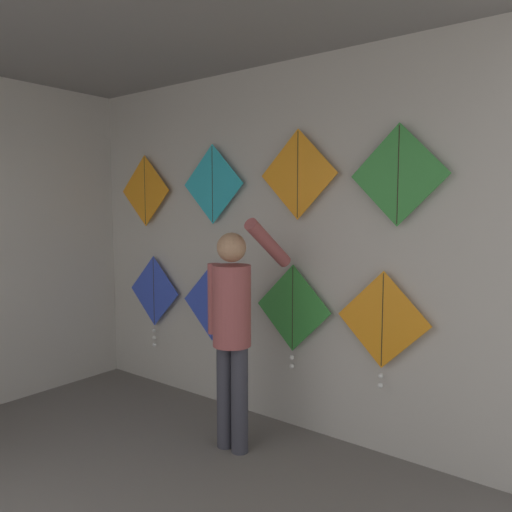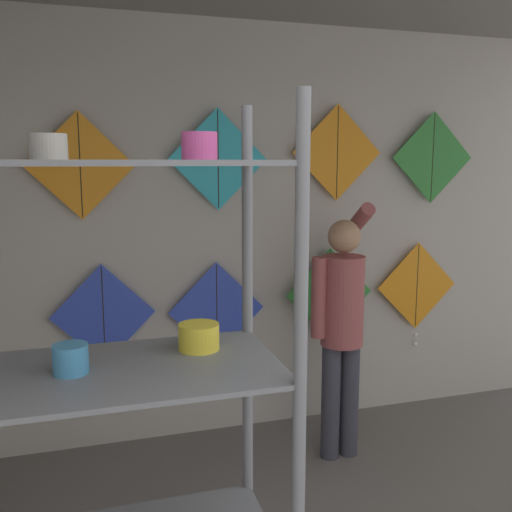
{
  "view_description": "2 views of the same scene",
  "coord_description": "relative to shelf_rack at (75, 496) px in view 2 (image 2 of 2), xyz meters",
  "views": [
    {
      "loc": [
        2.49,
        0.37,
        1.71
      ],
      "look_at": [
        0.27,
        3.25,
        1.35
      ],
      "focal_mm": 35.0,
      "sensor_mm": 36.0,
      "label": 1
    },
    {
      "loc": [
        -1.24,
        -0.19,
        1.89
      ],
      "look_at": [
        -0.19,
        3.25,
        1.29
      ],
      "focal_mm": 40.0,
      "sensor_mm": 36.0,
      "label": 2
    }
  ],
  "objects": [
    {
      "name": "kite_3",
      "position": [
        2.44,
        2.39,
        -0.18
      ],
      "size": [
        0.66,
        0.04,
        0.8
      ],
      "color": "orange"
    },
    {
      "name": "kite_4",
      "position": [
        0.05,
        2.39,
        0.74
      ],
      "size": [
        0.66,
        0.01,
        0.66
      ],
      "color": "orange"
    },
    {
      "name": "kite_6",
      "position": [
        1.76,
        2.39,
        0.83
      ],
      "size": [
        0.66,
        0.01,
        0.66
      ],
      "color": "orange"
    },
    {
      "name": "kite_2",
      "position": [
        1.72,
        2.39,
        -0.19
      ],
      "size": [
        0.66,
        0.04,
        0.8
      ],
      "color": "#338C38"
    },
    {
      "name": "kite_1",
      "position": [
        0.89,
        2.39,
        -0.23
      ],
      "size": [
        0.66,
        0.01,
        0.66
      ],
      "color": "blue"
    },
    {
      "name": "kite_5",
      "position": [
        0.91,
        2.39,
        0.78
      ],
      "size": [
        0.66,
        0.01,
        0.66
      ],
      "color": "#28B2C6"
    },
    {
      "name": "kite_0",
      "position": [
        0.14,
        2.39,
        -0.24
      ],
      "size": [
        0.66,
        0.04,
        0.87
      ],
      "color": "blue"
    },
    {
      "name": "shelf_rack",
      "position": [
        0.0,
        0.0,
        0.0
      ],
      "size": [
        0.98,
        0.44,
        2.03
      ],
      "color": "slate",
      "rests_on": "ground"
    },
    {
      "name": "shopkeeper",
      "position": [
        1.57,
        1.87,
        -0.2
      ],
      "size": [
        0.42,
        0.57,
        1.64
      ],
      "rotation": [
        0.0,
        0.0,
        0.01
      ],
      "color": "#383842",
      "rests_on": "ground"
    },
    {
      "name": "back_panel",
      "position": [
        1.29,
        2.48,
        0.28
      ],
      "size": [
        4.47,
        0.06,
        2.8
      ],
      "primitive_type": "cube",
      "color": "#BCB7AD",
      "rests_on": "ground"
    },
    {
      "name": "kite_7",
      "position": [
        2.52,
        2.39,
        0.79
      ],
      "size": [
        0.66,
        0.01,
        0.66
      ],
      "color": "#338C38"
    }
  ]
}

